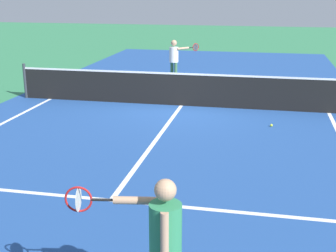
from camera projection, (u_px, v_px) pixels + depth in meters
name	position (u px, v px, depth m)	size (l,w,h in m)	color
ground_plane	(181.00, 106.00, 13.46)	(60.00, 60.00, 0.00)	#337F51
court_surface_inbounds	(181.00, 106.00, 13.46)	(10.62, 24.40, 0.00)	#234C93
line_service_near	(111.00, 200.00, 7.46)	(8.22, 0.10, 0.01)	white
line_center_service	(156.00, 139.00, 10.46)	(0.10, 6.40, 0.01)	white
net	(182.00, 89.00, 13.32)	(9.92, 0.09, 1.07)	#33383D
player_near	(162.00, 236.00, 4.50)	(1.19, 0.42, 1.57)	black
player_far	(175.00, 57.00, 16.39)	(0.96, 0.82, 1.54)	#3F7247
tennis_ball_near_net	(271.00, 125.00, 11.42)	(0.07, 0.07, 0.07)	#CCE033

